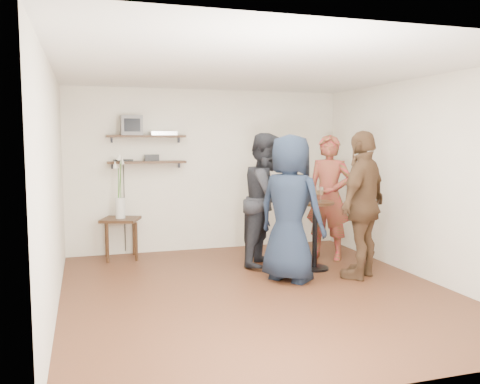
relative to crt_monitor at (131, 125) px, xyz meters
name	(u,v)px	position (x,y,z in m)	size (l,w,h in m)	color
room	(258,183)	(1.23, -2.38, -0.72)	(4.58, 5.08, 2.68)	#402014
shelf_upper	(146,136)	(0.23, 0.00, -0.17)	(1.20, 0.25, 0.04)	black
shelf_lower	(147,162)	(0.23, 0.00, -0.57)	(1.20, 0.25, 0.04)	black
crt_monitor	(131,125)	(0.00, 0.00, 0.00)	(0.32, 0.30, 0.30)	#59595B
dvd_deck	(163,133)	(0.49, 0.00, -0.12)	(0.40, 0.24, 0.06)	silver
radio	(152,158)	(0.30, 0.00, -0.50)	(0.22, 0.10, 0.10)	black
power_strip	(123,160)	(-0.13, 0.05, -0.54)	(0.30, 0.05, 0.03)	black
side_table	(121,225)	(-0.21, -0.20, -1.50)	(0.66, 0.66, 0.62)	black
vase_lilies	(120,197)	(-0.21, -0.21, -1.08)	(0.20, 0.20, 1.00)	silver
drinks_table	(315,226)	(2.32, -1.62, -1.41)	(0.52, 0.52, 0.95)	black
wine_glass_fl	(311,193)	(2.25, -1.65, -0.94)	(0.06, 0.06, 0.19)	silver
wine_glass_fr	(321,192)	(2.38, -1.67, -0.92)	(0.07, 0.07, 0.21)	silver
wine_glass_bl	(312,192)	(2.30, -1.55, -0.94)	(0.06, 0.06, 0.19)	silver
wine_glass_br	(316,191)	(2.35, -1.60, -0.93)	(0.07, 0.07, 0.20)	silver
person_plaid	(329,197)	(2.79, -1.11, -1.08)	(0.68, 0.45, 1.87)	red
person_dark	(268,200)	(1.78, -1.19, -1.07)	(0.92, 0.72, 1.89)	black
person_navy	(290,208)	(1.77, -2.04, -1.08)	(0.91, 0.59, 1.87)	black
person_brown	(363,205)	(2.73, -2.18, -1.06)	(1.12, 0.47, 1.92)	#4F3522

